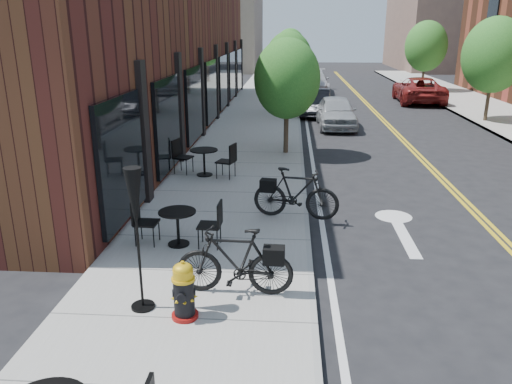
{
  "coord_description": "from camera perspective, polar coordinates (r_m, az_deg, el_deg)",
  "views": [
    {
      "loc": [
        -0.46,
        -7.81,
        4.18
      ],
      "look_at": [
        -1.13,
        1.86,
        1.0
      ],
      "focal_mm": 35.0,
      "sensor_mm": 36.0,
      "label": 1
    }
  ],
  "objects": [
    {
      "name": "ground",
      "position": [
        8.87,
        6.59,
        -10.07
      ],
      "size": [
        120.0,
        120.0,
        0.0
      ],
      "primitive_type": "plane",
      "color": "black",
      "rests_on": "ground"
    },
    {
      "name": "sidewalk_near",
      "position": [
        18.35,
        -0.95,
        5.18
      ],
      "size": [
        4.0,
        70.0,
        0.12
      ],
      "primitive_type": "cube",
      "color": "#9E9B93",
      "rests_on": "ground"
    },
    {
      "name": "building_near",
      "position": [
        22.64,
        -11.98,
        16.06
      ],
      "size": [
        5.0,
        28.0,
        7.0
      ],
      "primitive_type": "cube",
      "color": "#411715",
      "rests_on": "ground"
    },
    {
      "name": "bg_building_left",
      "position": [
        56.33,
        -3.95,
        18.95
      ],
      "size": [
        8.0,
        14.0,
        10.0
      ],
      "primitive_type": "cube",
      "color": "#726656",
      "rests_on": "ground"
    },
    {
      "name": "bg_building_right",
      "position": [
        60.14,
        21.01,
        18.76
      ],
      "size": [
        10.0,
        16.0,
        12.0
      ],
      "primitive_type": "cube",
      "color": "brown",
      "rests_on": "ground"
    },
    {
      "name": "tree_near_a",
      "position": [
        16.89,
        3.57,
        12.77
      ],
      "size": [
        2.2,
        2.2,
        3.81
      ],
      "color": "#382B1E",
      "rests_on": "sidewalk_near"
    },
    {
      "name": "tree_near_b",
      "position": [
        24.86,
        3.76,
        14.74
      ],
      "size": [
        2.3,
        2.3,
        3.98
      ],
      "color": "#382B1E",
      "rests_on": "sidewalk_near"
    },
    {
      "name": "tree_near_c",
      "position": [
        32.86,
        3.85,
        15.23
      ],
      "size": [
        2.1,
        2.1,
        3.67
      ],
      "color": "#382B1E",
      "rests_on": "sidewalk_near"
    },
    {
      "name": "tree_near_d",
      "position": [
        40.84,
        3.92,
        16.16
      ],
      "size": [
        2.4,
        2.4,
        4.11
      ],
      "color": "#382B1E",
      "rests_on": "sidewalk_near"
    },
    {
      "name": "tree_far_b",
      "position": [
        25.5,
        25.57,
        13.93
      ],
      "size": [
        2.8,
        2.8,
        4.62
      ],
      "color": "#382B1E",
      "rests_on": "sidewalk_far"
    },
    {
      "name": "tree_far_c",
      "position": [
        36.96,
        18.86,
        15.49
      ],
      "size": [
        2.8,
        2.8,
        4.62
      ],
      "color": "#382B1E",
      "rests_on": "sidewalk_far"
    },
    {
      "name": "fire_hydrant",
      "position": [
        7.46,
        -8.25,
        -11.15
      ],
      "size": [
        0.48,
        0.48,
        0.91
      ],
      "rotation": [
        0.0,
        0.0,
        0.25
      ],
      "color": "maroon",
      "rests_on": "sidewalk_near"
    },
    {
      "name": "bicycle_left",
      "position": [
        7.97,
        -2.44,
        -7.9
      ],
      "size": [
        1.89,
        0.59,
        1.12
      ],
      "primitive_type": "imported",
      "rotation": [
        0.0,
        0.0,
        -1.61
      ],
      "color": "black",
      "rests_on": "sidewalk_near"
    },
    {
      "name": "bicycle_right",
      "position": [
        11.11,
        4.6,
        -0.16
      ],
      "size": [
        1.99,
        0.86,
        1.16
      ],
      "primitive_type": "imported",
      "rotation": [
        0.0,
        0.0,
        1.4
      ],
      "color": "black",
      "rests_on": "sidewalk_near"
    },
    {
      "name": "bistro_set_b",
      "position": [
        9.85,
        -8.94,
        -3.5
      ],
      "size": [
        1.7,
        0.76,
        0.91
      ],
      "rotation": [
        0.0,
        0.0,
        -0.04
      ],
      "color": "black",
      "rests_on": "sidewalk_near"
    },
    {
      "name": "bistro_set_c",
      "position": [
        14.48,
        -5.95,
        3.83
      ],
      "size": [
        1.89,
        0.99,
        1.0
      ],
      "rotation": [
        0.0,
        0.0,
        -0.3
      ],
      "color": "black",
      "rests_on": "sidewalk_near"
    },
    {
      "name": "patio_umbrella",
      "position": [
        7.35,
        -13.62,
        -2.0
      ],
      "size": [
        0.36,
        0.36,
        2.22
      ],
      "color": "black",
      "rests_on": "sidewalk_near"
    },
    {
      "name": "parked_car_a",
      "position": [
        22.58,
        9.15,
        9.03
      ],
      "size": [
        1.66,
        4.04,
        1.37
      ],
      "primitive_type": "imported",
      "rotation": [
        0.0,
        0.0,
        0.01
      ],
      "color": "#9C9FA4",
      "rests_on": "ground"
    },
    {
      "name": "parked_car_b",
      "position": [
        25.74,
        6.84,
        10.13
      ],
      "size": [
        1.7,
        4.0,
        1.28
      ],
      "primitive_type": "imported",
      "rotation": [
        0.0,
        0.0,
        -0.09
      ],
      "color": "black",
      "rests_on": "ground"
    },
    {
      "name": "parked_car_c",
      "position": [
        34.86,
        6.5,
        12.42
      ],
      "size": [
        2.29,
        5.33,
        1.53
      ],
      "primitive_type": "imported",
      "rotation": [
        0.0,
        0.0,
        -0.03
      ],
      "color": "#B4B3B8",
      "rests_on": "ground"
    },
    {
      "name": "parked_car_far",
      "position": [
        31.59,
        18.07,
        11.05
      ],
      "size": [
        2.77,
        5.51,
        1.5
      ],
      "primitive_type": "imported",
      "rotation": [
        0.0,
        0.0,
        3.09
      ],
      "color": "maroon",
      "rests_on": "ground"
    }
  ]
}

